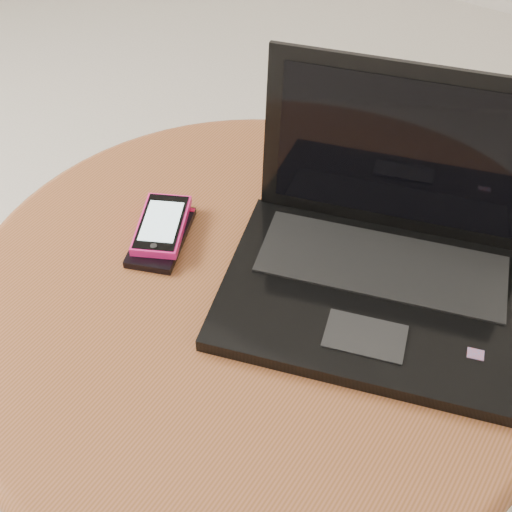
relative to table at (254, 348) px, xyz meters
The scene contains 4 objects.
table is the anchor object (origin of this frame).
laptop 0.22m from the table, 37.61° to the left, with size 0.40×0.35×0.22m.
phone_black 0.19m from the table, behind, with size 0.09×0.13×0.01m.
phone_pink 0.20m from the table, behind, with size 0.10×0.12×0.01m.
Camera 1 is at (0.19, -0.44, 1.15)m, focal length 47.82 mm.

